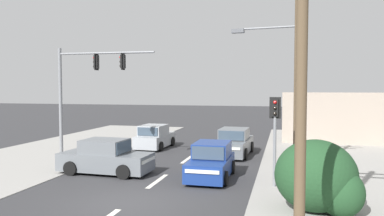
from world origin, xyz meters
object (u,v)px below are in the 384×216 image
Objects in this scene: sedan_kerbside_parked at (234,143)px; hatchback_crossing_left at (155,137)px; utility_pole_foreground_right at (295,50)px; sedan_oncoming_near at (106,158)px; traffic_signal_mast at (83,84)px; utility_pole_midground_right at (294,65)px; pedestal_signal_right_kerb at (275,126)px; hatchback_receding_far at (211,162)px.

hatchback_crossing_left is at bearing 166.33° from sedan_kerbside_parked.
utility_pole_foreground_right reaches higher than sedan_oncoming_near.
traffic_signal_mast is 1.62× the size of hatchback_crossing_left.
utility_pole_midground_right reaches higher than sedan_oncoming_near.
pedestal_signal_right_kerb reaches higher than hatchback_crossing_left.
traffic_signal_mast is (-10.42, 8.66, -0.62)m from utility_pole_foreground_right.
pedestal_signal_right_kerb is at bearing -112.01° from utility_pole_midground_right.
utility_pole_foreground_right is 2.05× the size of sedan_oncoming_near.
pedestal_signal_right_kerb is 0.98× the size of hatchback_receding_far.
pedestal_signal_right_kerb is 0.83× the size of sedan_oncoming_near.
utility_pole_midground_right reaches higher than sedan_kerbside_parked.
utility_pole_midground_right reaches higher than utility_pole_foreground_right.
utility_pole_foreground_right is 2.39× the size of hatchback_crossing_left.
utility_pole_foreground_right is 11.30m from sedan_oncoming_near.
sedan_kerbside_parked reaches higher than hatchback_receding_far.
traffic_signal_mast is at bearing 138.84° from sedan_oncoming_near.
pedestal_signal_right_kerb reaches higher than hatchback_receding_far.
pedestal_signal_right_kerb is 0.96× the size of hatchback_crossing_left.
sedan_kerbside_parked is at bearing 110.41° from pedestal_signal_right_kerb.
utility_pole_foreground_right is 6.54m from pedestal_signal_right_kerb.
sedan_kerbside_parked is 1.00× the size of sedan_oncoming_near.
hatchback_receding_far is (-3.44, -0.89, -4.20)m from utility_pole_midground_right.
sedan_kerbside_parked and sedan_oncoming_near have the same top height.
utility_pole_foreground_right is 2.48× the size of pedestal_signal_right_kerb.
hatchback_crossing_left is (-5.12, 7.07, 0.00)m from hatchback_receding_far.
traffic_signal_mast reaches higher than hatchback_crossing_left.
pedestal_signal_right_kerb is at bearing -18.26° from hatchback_receding_far.
utility_pole_midground_right reaches higher than hatchback_receding_far.
utility_pole_midground_right is 2.50× the size of hatchback_receding_far.
hatchback_receding_far is 0.99× the size of hatchback_crossing_left.
sedan_kerbside_parked is (-3.05, 12.74, -4.06)m from utility_pole_foreground_right.
sedan_oncoming_near is (-4.88, -0.29, 0.00)m from hatchback_receding_far.
utility_pole_foreground_right is at bearing -39.71° from traffic_signal_mast.
utility_pole_foreground_right is at bearing -39.30° from sedan_oncoming_near.
traffic_signal_mast is at bearing 175.70° from utility_pole_midground_right.
traffic_signal_mast is (-10.57, 0.80, -0.76)m from utility_pole_midground_right.
traffic_signal_mast is 1.40× the size of sedan_oncoming_near.
sedan_kerbside_parked is at bearing -13.67° from hatchback_crossing_left.
pedestal_signal_right_kerb is 7.81m from sedan_oncoming_near.
utility_pole_midground_right reaches higher than hatchback_crossing_left.
utility_pole_midground_right is 7.20m from sedan_kerbside_parked.
traffic_signal_mast is 6.71m from hatchback_crossing_left.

